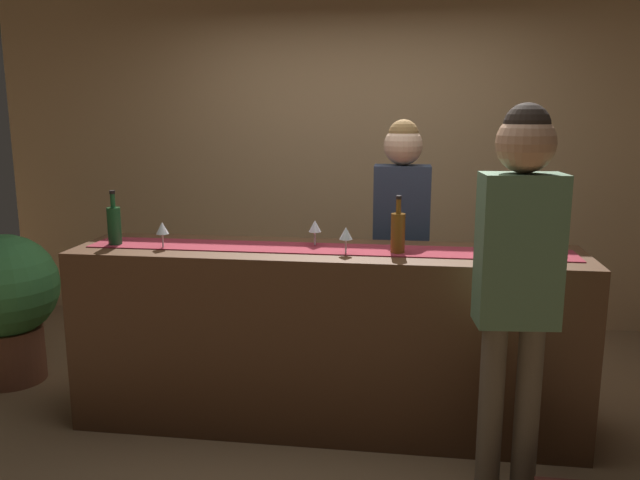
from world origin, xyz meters
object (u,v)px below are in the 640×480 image
wine_bottle_amber (398,232)px  wine_glass_far_end (346,234)px  customer_sipping (518,262)px  wine_bottle_clear (495,235)px  wine_glass_mid_counter (162,229)px  bartender (401,225)px  potted_plant_tall (6,298)px  wine_bottle_green (114,225)px  wine_glass_near_customer (315,227)px

wine_bottle_amber → wine_glass_far_end: wine_bottle_amber is taller
wine_glass_far_end → customer_sipping: customer_sipping is taller
wine_bottle_amber → wine_bottle_clear: size_ratio=1.00×
wine_glass_mid_counter → bartender: (1.26, 0.68, -0.07)m
wine_glass_mid_counter → customer_sipping: customer_sipping is taller
wine_bottle_amber → potted_plant_tall: wine_bottle_amber is taller
wine_glass_far_end → potted_plant_tall: 2.31m
wine_bottle_amber → wine_bottle_clear: same height
wine_bottle_clear → wine_glass_far_end: wine_bottle_clear is taller
customer_sipping → potted_plant_tall: 3.16m
wine_bottle_green → bartender: 1.68m
bartender → wine_glass_mid_counter: bearing=27.1°
wine_bottle_green → potted_plant_tall: (-0.93, 0.33, -0.55)m
wine_glass_near_customer → wine_bottle_clear: bearing=-8.1°
wine_bottle_amber → wine_bottle_clear: (0.49, -0.01, 0.00)m
wine_bottle_clear → potted_plant_tall: (-2.96, 0.33, -0.55)m
wine_bottle_amber → bartender: size_ratio=0.18×
wine_glass_mid_counter → wine_bottle_clear: bearing=1.4°
wine_bottle_amber → customer_sipping: size_ratio=0.17×
wine_glass_near_customer → potted_plant_tall: (-2.02, 0.20, -0.55)m
wine_glass_far_end → wine_bottle_clear: bearing=4.0°
wine_bottle_amber → wine_bottle_clear: 0.49m
wine_glass_far_end → bartender: size_ratio=0.09×
wine_bottle_green → customer_sipping: customer_sipping is taller
wine_glass_far_end → customer_sipping: size_ratio=0.08×
wine_glass_mid_counter → bartender: 1.44m
wine_glass_far_end → bartender: (0.27, 0.69, -0.07)m
wine_bottle_amber → bartender: (0.01, 0.63, -0.08)m
wine_bottle_clear → wine_glass_near_customer: 0.95m
wine_bottle_clear → wine_glass_far_end: 0.76m
potted_plant_tall → wine_bottle_green: bearing=-19.8°
wine_bottle_clear → wine_glass_near_customer: wine_bottle_clear is taller
wine_bottle_amber → customer_sipping: bearing=-46.1°
wine_bottle_amber → bartender: bearing=89.3°
wine_bottle_green → wine_glass_near_customer: (1.10, 0.13, -0.01)m
wine_glass_mid_counter → potted_plant_tall: wine_glass_mid_counter is taller
wine_bottle_amber → wine_bottle_clear: bearing=-0.6°
wine_bottle_amber → wine_glass_mid_counter: bearing=-177.9°
wine_glass_far_end → customer_sipping: 0.92m
wine_bottle_clear → wine_glass_near_customer: (-0.94, 0.13, -0.01)m
wine_bottle_amber → wine_glass_mid_counter: (-1.26, -0.05, -0.01)m
wine_bottle_clear → customer_sipping: bearing=-86.9°
wine_glass_far_end → wine_glass_near_customer: bearing=135.3°
wine_glass_near_customer → wine_glass_far_end: same height
bartender → customer_sipping: (0.51, -1.17, 0.06)m
wine_glass_far_end → customer_sipping: bearing=-31.5°
wine_glass_near_customer → wine_glass_far_end: bearing=-44.7°
customer_sipping → wine_glass_far_end: bearing=143.1°
wine_bottle_green → wine_glass_near_customer: bearing=7.0°
wine_glass_far_end → wine_glass_mid_counter: bearing=179.3°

